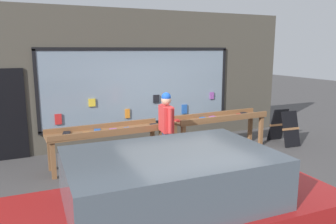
{
  "coord_description": "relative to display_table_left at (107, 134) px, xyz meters",
  "views": [
    {
      "loc": [
        -3.06,
        -5.85,
        2.52
      ],
      "look_at": [
        -0.09,
        0.74,
        1.13
      ],
      "focal_mm": 35.0,
      "sensor_mm": 36.0,
      "label": 1
    }
  ],
  "objects": [
    {
      "name": "sandwich_board_sign",
      "position": [
        4.74,
        -0.28,
        -0.24
      ],
      "size": [
        0.56,
        0.83,
        0.91
      ],
      "rotation": [
        0.0,
        0.0,
        -0.07
      ],
      "color": "black",
      "rests_on": "ground_plane"
    },
    {
      "name": "person_browsing",
      "position": [
        1.15,
        -0.56,
        0.23
      ],
      "size": [
        0.27,
        0.65,
        1.62
      ],
      "rotation": [
        0.0,
        0.0,
        1.45
      ],
      "color": "#2D334C",
      "rests_on": "ground_plane"
    },
    {
      "name": "display_table_right",
      "position": [
        2.88,
        0.0,
        0.03
      ],
      "size": [
        2.57,
        0.69,
        0.93
      ],
      "color": "brown",
      "rests_on": "ground_plane"
    },
    {
      "name": "small_dog",
      "position": [
        0.82,
        -0.72,
        -0.44
      ],
      "size": [
        0.31,
        0.57,
        0.39
      ],
      "rotation": [
        0.0,
        0.0,
        1.9
      ],
      "color": "white",
      "rests_on": "ground_plane"
    },
    {
      "name": "ground_plane",
      "position": [
        1.44,
        -0.94,
        -0.71
      ],
      "size": [
        40.0,
        40.0,
        0.0
      ],
      "primitive_type": "plane",
      "color": "#474444"
    },
    {
      "name": "shopfront_facade",
      "position": [
        1.39,
        1.45,
        1.03
      ],
      "size": [
        8.54,
        0.29,
        3.52
      ],
      "color": "#4C473D",
      "rests_on": "ground_plane"
    },
    {
      "name": "parked_car",
      "position": [
        -0.19,
        -3.69,
        0.03
      ],
      "size": [
        4.06,
        1.92,
        1.41
      ],
      "rotation": [
        0.0,
        0.0,
        -0.02
      ],
      "color": "#A51919",
      "rests_on": "ground_plane"
    },
    {
      "name": "display_table_left",
      "position": [
        0.0,
        0.0,
        0.0
      ],
      "size": [
        2.57,
        0.77,
        0.88
      ],
      "color": "brown",
      "rests_on": "ground_plane"
    }
  ]
}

